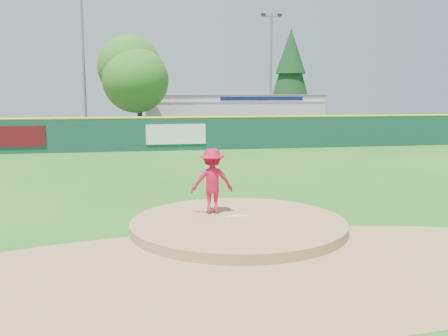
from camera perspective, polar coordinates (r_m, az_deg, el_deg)
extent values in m
plane|color=#286B19|center=(12.87, 1.64, -7.05)|extent=(120.00, 120.00, 0.00)
cylinder|color=#9E774C|center=(12.87, 1.64, -7.05)|extent=(5.50, 5.50, 0.50)
cube|color=white|center=(13.08, 1.36, -5.56)|extent=(0.60, 0.15, 0.04)
cylinder|color=#9E774C|center=(10.09, 5.29, -11.51)|extent=(15.40, 15.40, 0.01)
cube|color=#38383A|center=(39.35, -6.66, 3.48)|extent=(44.00, 16.00, 0.02)
imported|color=#BC1033|center=(13.36, -1.38, -1.50)|extent=(1.14, 0.65, 1.76)
imported|color=white|center=(38.76, 3.05, 4.56)|extent=(5.49, 2.90, 1.47)
cube|color=silver|center=(44.99, 0.55, 6.20)|extent=(15.00, 8.00, 3.20)
cube|color=white|center=(41.01, 1.64, 7.93)|extent=(15.00, 0.06, 0.55)
cube|color=#0F194C|center=(41.44, 4.38, 7.91)|extent=(7.00, 0.03, 0.28)
cube|color=#59595B|center=(44.95, 0.56, 8.30)|extent=(15.20, 8.20, 0.12)
cube|color=#540C12|center=(30.87, -23.02, 3.32)|extent=(3.60, 0.04, 1.20)
cube|color=white|center=(30.25, -5.51, 3.86)|extent=(3.60, 0.04, 1.20)
cube|color=#123B34|center=(30.33, -5.53, 3.88)|extent=(40.00, 0.10, 2.00)
cylinder|color=yellow|center=(30.26, -5.56, 5.76)|extent=(40.00, 0.14, 0.14)
cylinder|color=#382314|center=(37.18, -9.57, 5.12)|extent=(0.36, 0.36, 2.60)
sphere|color=#387F23|center=(37.14, -9.70, 10.15)|extent=(5.60, 5.60, 5.60)
cylinder|color=#382314|center=(50.66, 7.50, 5.49)|extent=(0.40, 0.40, 1.60)
cone|color=#113A16|center=(50.63, 7.61, 10.86)|extent=(4.40, 4.40, 7.90)
cylinder|color=gray|center=(39.31, -15.73, 11.23)|extent=(0.20, 0.20, 11.00)
cylinder|color=gray|center=(42.75, 5.36, 10.60)|extent=(0.20, 0.20, 10.00)
cube|color=gray|center=(43.18, 5.45, 16.84)|extent=(1.60, 0.10, 0.10)
cube|color=black|center=(43.02, 4.52, 17.09)|extent=(0.35, 0.25, 0.20)
cube|color=black|center=(43.39, 6.39, 16.99)|extent=(0.35, 0.25, 0.20)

